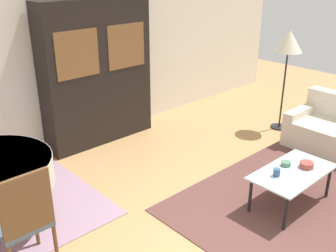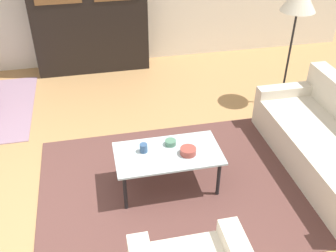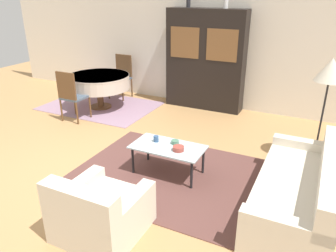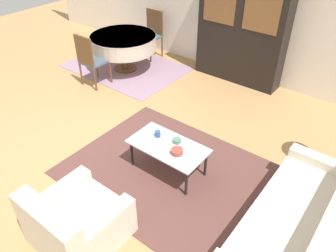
# 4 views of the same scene
# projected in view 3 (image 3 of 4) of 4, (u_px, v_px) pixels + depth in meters

# --- Properties ---
(ground_plane) EXTENTS (14.00, 14.00, 0.00)m
(ground_plane) POSITION_uv_depth(u_px,v_px,m) (87.00, 168.00, 4.94)
(ground_plane) COLOR tan
(wall_back) EXTENTS (10.00, 0.06, 2.70)m
(wall_back) POSITION_uv_depth(u_px,v_px,m) (184.00, 43.00, 7.42)
(wall_back) COLOR silver
(wall_back) RESTS_ON ground_plane
(area_rug) EXTENTS (2.75, 2.12, 0.01)m
(area_rug) POSITION_uv_depth(u_px,v_px,m) (172.00, 175.00, 4.74)
(area_rug) COLOR brown
(area_rug) RESTS_ON ground_plane
(dining_rug) EXTENTS (2.47, 1.73, 0.01)m
(dining_rug) POSITION_uv_depth(u_px,v_px,m) (101.00, 106.00, 7.54)
(dining_rug) COLOR gray
(dining_rug) RESTS_ON ground_plane
(couch) EXTENTS (0.86, 2.07, 0.77)m
(couch) POSITION_uv_depth(u_px,v_px,m) (300.00, 191.00, 3.90)
(couch) COLOR beige
(couch) RESTS_ON ground_plane
(armchair) EXTENTS (0.86, 0.87, 0.74)m
(armchair) POSITION_uv_depth(u_px,v_px,m) (100.00, 213.00, 3.51)
(armchair) COLOR beige
(armchair) RESTS_ON ground_plane
(coffee_table) EXTENTS (1.03, 0.56, 0.43)m
(coffee_table) POSITION_uv_depth(u_px,v_px,m) (168.00, 149.00, 4.65)
(coffee_table) COLOR black
(coffee_table) RESTS_ON area_rug
(display_cabinet) EXTENTS (1.71, 0.40, 2.13)m
(display_cabinet) POSITION_uv_depth(u_px,v_px,m) (205.00, 60.00, 7.08)
(display_cabinet) COLOR black
(display_cabinet) RESTS_ON ground_plane
(dining_table) EXTENTS (1.35, 1.35, 0.74)m
(dining_table) POSITION_uv_depth(u_px,v_px,m) (99.00, 82.00, 7.22)
(dining_table) COLOR brown
(dining_table) RESTS_ON dining_rug
(dining_chair_near) EXTENTS (0.44, 0.44, 1.02)m
(dining_chair_near) POSITION_uv_depth(u_px,v_px,m) (71.00, 94.00, 6.48)
(dining_chair_near) COLOR brown
(dining_chair_near) RESTS_ON dining_rug
(dining_chair_far) EXTENTS (0.44, 0.44, 1.02)m
(dining_chair_far) POSITION_uv_depth(u_px,v_px,m) (122.00, 74.00, 7.97)
(dining_chair_far) COLOR brown
(dining_chair_far) RESTS_ON dining_rug
(floor_lamp) EXTENTS (0.43, 0.43, 1.62)m
(floor_lamp) POSITION_uv_depth(u_px,v_px,m) (330.00, 74.00, 4.60)
(floor_lamp) COLOR black
(floor_lamp) RESTS_ON ground_plane
(cup) EXTENTS (0.08, 0.08, 0.09)m
(cup) POSITION_uv_depth(u_px,v_px,m) (156.00, 139.00, 4.76)
(cup) COLOR #33517A
(cup) RESTS_ON coffee_table
(bowl) EXTENTS (0.16, 0.16, 0.06)m
(bowl) POSITION_uv_depth(u_px,v_px,m) (178.00, 149.00, 4.50)
(bowl) COLOR #9E4238
(bowl) RESTS_ON coffee_table
(bowl_small) EXTENTS (0.11, 0.11, 0.05)m
(bowl_small) POSITION_uv_depth(u_px,v_px,m) (175.00, 142.00, 4.70)
(bowl_small) COLOR #4C7A60
(bowl_small) RESTS_ON coffee_table
(vase_tall) EXTENTS (0.09, 0.09, 0.30)m
(vase_tall) POSITION_uv_depth(u_px,v_px,m) (188.00, 0.00, 6.79)
(vase_tall) COLOR #232328
(vase_tall) RESTS_ON display_cabinet
(vase_short) EXTENTS (0.10, 0.10, 0.21)m
(vase_short) POSITION_uv_depth(u_px,v_px,m) (226.00, 3.00, 6.48)
(vase_short) COLOR white
(vase_short) RESTS_ON display_cabinet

